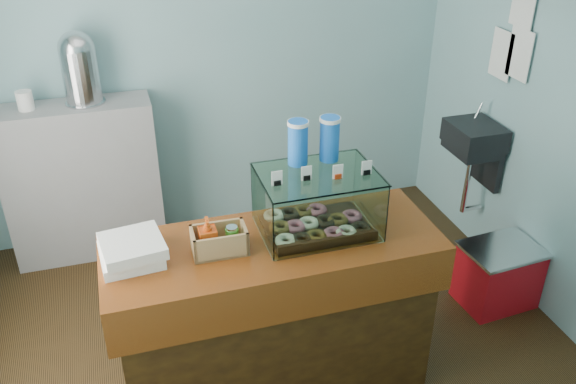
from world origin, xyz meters
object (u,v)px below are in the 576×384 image
object	(u,v)px
display_case	(315,197)
counter	(275,314)
coffee_urn	(79,66)
red_cooler	(498,275)

from	to	relation	value
display_case	counter	bearing A→B (deg)	-161.90
coffee_urn	red_cooler	distance (m)	2.91
counter	coffee_urn	world-z (taller)	coffee_urn
display_case	red_cooler	size ratio (longest dim) A/B	1.14
coffee_urn	red_cooler	bearing A→B (deg)	-30.42
counter	coffee_urn	xyz separation A→B (m)	(-0.80, 1.59, 0.88)
display_case	red_cooler	distance (m)	1.55
counter	coffee_urn	bearing A→B (deg)	116.62
counter	display_case	bearing A→B (deg)	17.84
counter	coffee_urn	distance (m)	1.99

